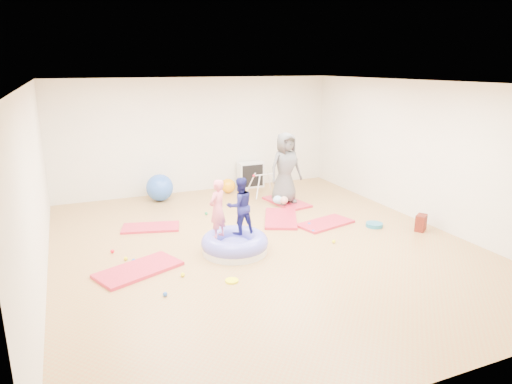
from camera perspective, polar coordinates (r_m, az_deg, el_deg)
name	(u,v)px	position (r m, az deg, el deg)	size (l,w,h in m)	color
room	(263,168)	(7.72, 0.87, 3.03)	(7.01, 8.01, 2.81)	#A08449
gym_mat_front_left	(139,270)	(7.38, -14.46, -9.38)	(1.28, 0.64, 0.05)	#D12747
gym_mat_mid_left	(151,227)	(9.15, -13.03, -4.33)	(1.09, 0.54, 0.05)	#D12747
gym_mat_center_back	(281,218)	(9.43, 3.11, -3.31)	(1.27, 0.63, 0.05)	#D12747
gym_mat_right	(325,223)	(9.24, 8.66, -3.90)	(1.13, 0.57, 0.05)	#D12747
gym_mat_rear_right	(287,202)	(10.56, 3.84, -1.25)	(1.19, 0.60, 0.05)	#D12747
inflatable_cushion	(235,244)	(7.80, -2.68, -6.55)	(1.14, 1.14, 0.36)	silver
child_pink	(217,206)	(7.56, -4.86, -1.76)	(0.37, 0.24, 1.00)	#E26679
child_navy	(240,203)	(7.73, -2.02, -1.38)	(0.48, 0.37, 0.99)	#161756
adult_caregiver	(285,168)	(10.26, 3.70, 3.02)	(0.78, 0.51, 1.60)	#4D4D4E
infant	(281,199)	(10.27, 3.19, -0.94)	(0.37, 0.38, 0.22)	#A4D3F7
ball_pit_balls	(215,247)	(8.00, -5.16, -6.85)	(3.81, 3.26, 0.07)	#FFFE0F
exercise_ball_blue	(160,188)	(10.88, -11.94, 0.54)	(0.63, 0.63, 0.63)	blue
exercise_ball_orange	(228,186)	(11.35, -3.50, 0.78)	(0.36, 0.36, 0.36)	orange
infant_play_gym	(264,181)	(11.04, 1.00, 1.35)	(0.71, 0.67, 0.54)	silver
cube_shelf	(251,175)	(11.86, -0.69, 2.19)	(0.66, 0.32, 0.66)	silver
balance_disc	(374,225)	(9.31, 14.57, -4.00)	(0.33, 0.33, 0.07)	#1C6787
backpack	(421,223)	(9.32, 19.92, -3.64)	(0.27, 0.17, 0.31)	#A42411
yellow_toy	(232,281)	(6.85, -3.05, -11.02)	(0.20, 0.20, 0.03)	#FFFE0F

